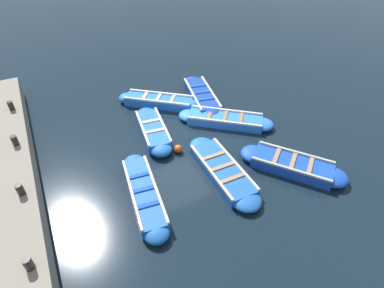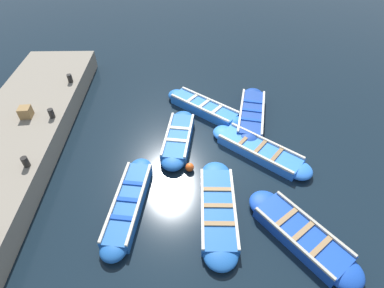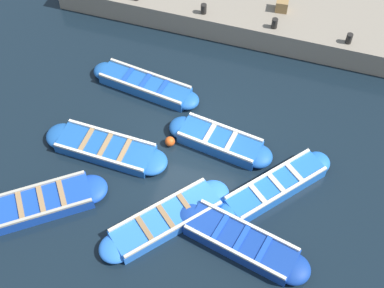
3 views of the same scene
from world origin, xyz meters
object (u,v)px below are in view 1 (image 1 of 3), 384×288
object	(u,v)px
boat_outer_left	(225,120)
boat_inner_gap	(159,101)
buoy_yellow_far	(178,149)
boat_mid_row	(202,96)
boat_stern_in	(292,165)
boat_tucked	(144,193)
bollard_north	(11,106)
boat_bow_out	(222,170)
boat_far_corner	(153,130)
buoy_orange_near	(246,187)
bollard_mid_north	(15,141)
bollard_south	(28,264)
bollard_mid_south	(20,189)

from	to	relation	value
boat_outer_left	boat_inner_gap	world-z (taller)	boat_inner_gap
buoy_yellow_far	boat_mid_row	bearing A→B (deg)	-132.33
boat_stern_in	boat_tucked	world-z (taller)	boat_stern_in
boat_tucked	bollard_north	xyz separation A→B (m)	(3.15, -5.88, 0.84)
boat_mid_row	bollard_north	distance (m)	7.79
boat_bow_out	boat_far_corner	world-z (taller)	boat_far_corner
boat_inner_gap	buoy_orange_near	world-z (taller)	boat_inner_gap
bollard_mid_north	buoy_yellow_far	xyz separation A→B (m)	(-5.02, 1.97, -0.87)
boat_inner_gap	bollard_north	size ratio (longest dim) A/B	9.64
boat_outer_left	bollard_mid_north	size ratio (longest dim) A/B	10.15
boat_inner_gap	boat_tucked	distance (m)	5.41
boat_outer_left	bollard_south	bearing A→B (deg)	25.90
boat_outer_left	boat_stern_in	bearing A→B (deg)	98.84
buoy_yellow_far	boat_stern_in	bearing A→B (deg)	139.19
boat_outer_left	bollard_mid_south	bearing A→B (deg)	9.17
boat_inner_gap	bollard_north	distance (m)	5.83
boat_stern_in	bollard_mid_north	distance (m)	9.32
boat_tucked	buoy_orange_near	size ratio (longest dim) A/B	14.06
boat_outer_left	bollard_south	xyz separation A→B (m)	(7.54, 3.66, 0.85)
boat_bow_out	buoy_yellow_far	distance (m)	1.89
boat_inner_gap	buoy_orange_near	distance (m)	6.02
boat_bow_out	boat_inner_gap	xyz separation A→B (m)	(0.17, -5.03, 0.04)
boat_mid_row	bollard_mid_south	distance (m)	8.30
boat_bow_out	boat_outer_left	world-z (taller)	boat_outer_left
buoy_orange_near	buoy_yellow_far	bearing A→B (deg)	-68.12
boat_inner_gap	boat_tucked	bearing A→B (deg)	62.25
bollard_mid_south	buoy_yellow_far	bearing A→B (deg)	-174.64
boat_bow_out	bollard_mid_south	world-z (taller)	bollard_mid_south
boat_far_corner	bollard_south	size ratio (longest dim) A/B	9.56
buoy_yellow_far	boat_tucked	bearing A→B (deg)	38.19
boat_outer_left	bollard_south	world-z (taller)	bollard_south
boat_bow_out	boat_outer_left	distance (m)	2.98
boat_stern_in	buoy_yellow_far	world-z (taller)	boat_stern_in
boat_stern_in	bollard_mid_north	size ratio (longest dim) A/B	9.87
boat_inner_gap	bollard_mid_south	size ratio (longest dim) A/B	9.64
buoy_yellow_far	boat_bow_out	bearing A→B (deg)	115.60
boat_inner_gap	bollard_south	world-z (taller)	bollard_south
boat_far_corner	boat_outer_left	distance (m)	2.99
boat_inner_gap	bollard_mid_north	xyz separation A→B (m)	(5.67, 1.35, 0.82)
bollard_north	bollard_mid_north	distance (m)	2.44
buoy_orange_near	boat_tucked	bearing A→B (deg)	-22.57
boat_far_corner	boat_inner_gap	distance (m)	2.17
boat_far_corner	boat_outer_left	xyz separation A→B (m)	(-2.91, 0.67, -0.03)
boat_stern_in	boat_outer_left	bearing A→B (deg)	-81.16
boat_inner_gap	boat_far_corner	bearing A→B (deg)	61.04
bollard_mid_north	bollard_south	size ratio (longest dim) A/B	1.00
boat_bow_out	boat_tucked	size ratio (longest dim) A/B	1.01
boat_outer_left	boat_tucked	world-z (taller)	boat_tucked
bollard_mid_north	buoy_yellow_far	distance (m)	5.46
bollard_north	bollard_south	world-z (taller)	same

